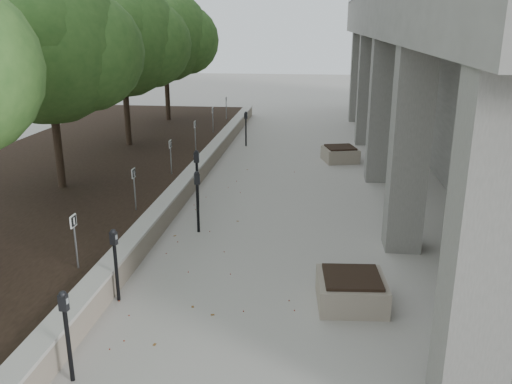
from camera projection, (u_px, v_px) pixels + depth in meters
The scene contains 19 objects.
retaining_wall at pixel (186, 185), 14.32m from camera, with size 0.39×26.00×0.50m, color tan, non-canonical shape.
planting_bed at pixel (56, 182), 14.74m from camera, with size 7.00×26.00×0.40m, color black.
crabapple_tree_3 at pixel (50, 78), 12.84m from camera, with size 4.60×4.00×5.44m, color #336125, non-canonical shape.
crabapple_tree_4 at pixel (123, 64), 17.57m from camera, with size 4.60×4.00×5.44m, color #336125, non-canonical shape.
crabapple_tree_5 at pixel (165, 55), 22.31m from camera, with size 4.60×4.00×5.44m, color #336125, non-canonical shape.
parking_sign_3 at pixel (75, 242), 8.98m from camera, with size 0.04×0.22×0.96m, color black, non-canonical shape.
parking_sign_4 at pixel (135, 189), 11.82m from camera, with size 0.04×0.22×0.96m, color black, non-canonical shape.
parking_sign_5 at pixel (171, 157), 14.66m from camera, with size 0.04×0.22×0.96m, color black, non-canonical shape.
parking_sign_6 at pixel (195, 135), 17.50m from camera, with size 0.04×0.22×0.96m, color black, non-canonical shape.
parking_sign_7 at pixel (213, 120), 20.34m from camera, with size 0.04×0.22×0.96m, color black, non-canonical shape.
parking_sign_8 at pixel (226, 108), 23.18m from camera, with size 0.04×0.22×0.96m, color black, non-canonical shape.
parking_meter_1 at pixel (68, 337), 6.68m from camera, with size 0.13×0.09×1.28m, color black, non-canonical shape.
parking_meter_2 at pixel (116, 265), 8.68m from camera, with size 0.12×0.09×1.26m, color black, non-canonical shape.
parking_meter_3 at pixel (198, 202), 11.57m from camera, with size 0.14×0.10×1.38m, color black, non-canonical shape.
parking_meter_4 at pixel (197, 179), 13.12m from camera, with size 0.14×0.10×1.46m, color black, non-canonical shape.
parking_meter_5 at pixel (246, 129), 19.82m from camera, with size 0.13×0.09×1.30m, color black, non-canonical shape.
planter_front at pixel (351, 290), 8.68m from camera, with size 1.08×1.08×0.50m, color tan, non-canonical shape.
planter_back at pixel (340, 154), 17.75m from camera, with size 1.06×1.06×0.50m, color tan, non-canonical shape.
berry_scatter at pixel (224, 258), 10.41m from camera, with size 3.30×14.10×0.02m, color maroon, non-canonical shape.
Camera 1 is at (1.63, -4.40, 4.38)m, focal length 37.55 mm.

